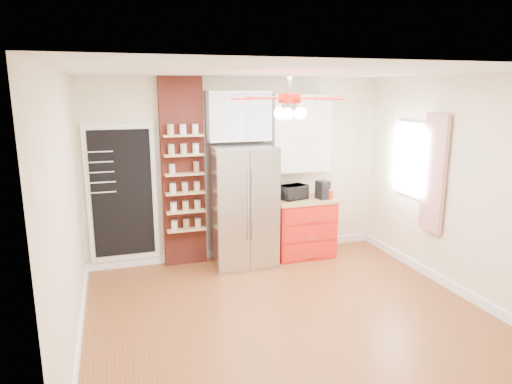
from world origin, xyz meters
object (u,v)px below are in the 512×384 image
object	(u,v)px
toaster_oven	(293,192)
fridge	(243,206)
pantry_jar_oats	(172,169)
coffee_maker	(323,190)
ceiling_fan	(290,99)
canister_left	(330,195)
red_cabinet	(302,227)

from	to	relation	value
toaster_oven	fridge	bearing A→B (deg)	167.44
toaster_oven	pantry_jar_oats	xyz separation A→B (m)	(-1.78, 0.12, 0.43)
toaster_oven	coffee_maker	distance (m)	0.45
coffee_maker	ceiling_fan	bearing A→B (deg)	-137.43
canister_left	coffee_maker	bearing A→B (deg)	155.02
ceiling_fan	toaster_oven	size ratio (longest dim) A/B	3.57
toaster_oven	coffee_maker	bearing A→B (deg)	-31.94
fridge	pantry_jar_oats	bearing A→B (deg)	169.53
fridge	coffee_maker	xyz separation A→B (m)	(1.24, -0.06, 0.16)
red_cabinet	toaster_oven	world-z (taller)	toaster_oven
toaster_oven	canister_left	size ratio (longest dim) A/B	2.79
toaster_oven	pantry_jar_oats	distance (m)	1.83
canister_left	ceiling_fan	bearing A→B (deg)	-130.19
red_cabinet	pantry_jar_oats	distance (m)	2.17
fridge	coffee_maker	bearing A→B (deg)	-2.65
red_cabinet	canister_left	xyz separation A→B (m)	(0.37, -0.15, 0.52)
toaster_oven	coffee_maker	world-z (taller)	coffee_maker
red_cabinet	toaster_oven	size ratio (longest dim) A/B	2.40
fridge	canister_left	distance (m)	1.35
fridge	red_cabinet	xyz separation A→B (m)	(0.97, 0.05, -0.42)
fridge	toaster_oven	distance (m)	0.83
red_cabinet	pantry_jar_oats	world-z (taller)	pantry_jar_oats
coffee_maker	canister_left	xyz separation A→B (m)	(0.10, -0.05, -0.07)
ceiling_fan	pantry_jar_oats	distance (m)	2.30
red_cabinet	canister_left	size ratio (longest dim) A/B	6.68
coffee_maker	pantry_jar_oats	world-z (taller)	pantry_jar_oats
fridge	red_cabinet	world-z (taller)	fridge
toaster_oven	ceiling_fan	bearing A→B (deg)	-131.03
ceiling_fan	pantry_jar_oats	size ratio (longest dim) A/B	11.35
ceiling_fan	coffee_maker	world-z (taller)	ceiling_fan
fridge	red_cabinet	bearing A→B (deg)	2.95
red_cabinet	canister_left	distance (m)	0.65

